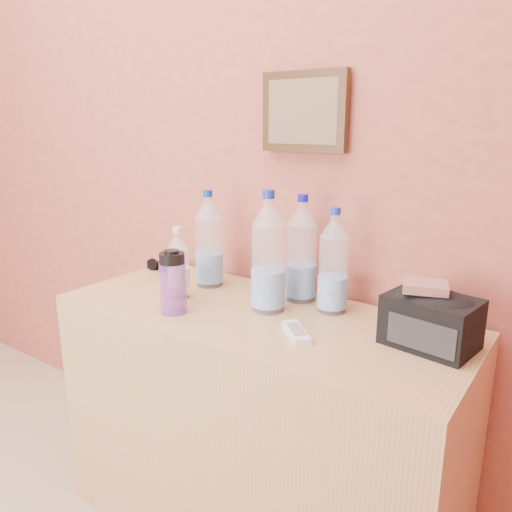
{
  "coord_description": "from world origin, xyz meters",
  "views": [
    {
      "loc": [
        1.36,
        0.54,
        1.36
      ],
      "look_at": [
        0.53,
        1.71,
        0.98
      ],
      "focal_mm": 35.0,
      "sensor_mm": 36.0,
      "label": 1
    }
  ],
  "objects": [
    {
      "name": "pet_large_b",
      "position": [
        0.58,
        1.89,
        0.96
      ],
      "size": [
        0.09,
        0.09,
        0.35
      ],
      "rotation": [
        0.0,
        0.0,
        0.05
      ],
      "color": "white",
      "rests_on": "dresser"
    },
    {
      "name": "sunglasses",
      "position": [
        -0.04,
        1.87,
        0.82
      ],
      "size": [
        0.13,
        0.06,
        0.03
      ],
      "primitive_type": null,
      "rotation": [
        0.0,
        0.0,
        0.08
      ],
      "color": "black",
      "rests_on": "dresser"
    },
    {
      "name": "picture_frame",
      "position": [
        0.53,
        1.98,
        1.4
      ],
      "size": [
        0.3,
        0.03,
        0.25
      ],
      "primitive_type": null,
      "color": "#382311",
      "rests_on": "room_shell"
    },
    {
      "name": "toiletry_bag",
      "position": [
        1.03,
        1.78,
        0.88
      ],
      "size": [
        0.24,
        0.19,
        0.15
      ],
      "primitive_type": null,
      "rotation": [
        0.0,
        0.0,
        -0.15
      ],
      "color": "black",
      "rests_on": "dresser"
    },
    {
      "name": "pet_small",
      "position": [
        0.24,
        1.68,
        0.91
      ],
      "size": [
        0.07,
        0.07,
        0.24
      ],
      "rotation": [
        0.0,
        0.0,
        -0.22
      ],
      "color": "white",
      "rests_on": "dresser"
    },
    {
      "name": "ac_remote",
      "position": [
        0.72,
        1.63,
        0.81
      ],
      "size": [
        0.13,
        0.13,
        0.02
      ],
      "primitive_type": "cube",
      "rotation": [
        0.0,
        0.0,
        -0.75
      ],
      "color": "beige",
      "rests_on": "dresser"
    },
    {
      "name": "pet_large_a",
      "position": [
        0.24,
        1.84,
        0.95
      ],
      "size": [
        0.09,
        0.09,
        0.34
      ],
      "rotation": [
        0.0,
        0.0,
        0.42
      ],
      "color": "#ACCDD8",
      "rests_on": "dresser"
    },
    {
      "name": "foil_packet",
      "position": [
        1.01,
        1.77,
        0.96
      ],
      "size": [
        0.13,
        0.12,
        0.02
      ],
      "primitive_type": "cube",
      "rotation": [
        0.0,
        0.0,
        0.33
      ],
      "color": "white",
      "rests_on": "toiletry_bag"
    },
    {
      "name": "dresser",
      "position": [
        0.53,
        1.71,
        0.4
      ],
      "size": [
        1.28,
        0.53,
        0.8
      ],
      "primitive_type": "cube",
      "color": "tan",
      "rests_on": "ground"
    },
    {
      "name": "pet_large_d",
      "position": [
        0.54,
        1.75,
        0.97
      ],
      "size": [
        0.1,
        0.1,
        0.37
      ],
      "rotation": [
        0.0,
        0.0,
        -0.03
      ],
      "color": "silver",
      "rests_on": "dresser"
    },
    {
      "name": "pet_large_c",
      "position": [
        0.71,
        1.86,
        0.95
      ],
      "size": [
        0.09,
        0.09,
        0.32
      ],
      "rotation": [
        0.0,
        0.0,
        -0.16
      ],
      "color": "white",
      "rests_on": "dresser"
    },
    {
      "name": "nalgene_bottle",
      "position": [
        0.32,
        1.57,
        0.9
      ],
      "size": [
        0.08,
        0.08,
        0.2
      ],
      "rotation": [
        0.0,
        0.0,
        0.06
      ],
      "color": "purple",
      "rests_on": "dresser"
    }
  ]
}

